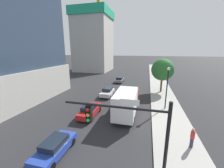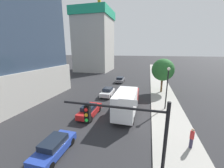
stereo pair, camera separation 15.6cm
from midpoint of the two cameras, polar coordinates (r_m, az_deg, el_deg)
The scene contains 11 objects.
sidewalk at distance 24.48m, azimuth 20.53°, elevation -6.91°, with size 4.34×120.00×0.15m, color #9E9B93.
construction_building at distance 58.39m, azimuth -7.69°, elevation 18.21°, with size 16.07×14.47×31.00m.
traffic_light_pole at distance 8.47m, azimuth 6.25°, elevation -17.05°, with size 6.23×0.48×5.65m.
street_lamp at distance 20.68m, azimuth 21.53°, elevation 0.74°, with size 0.44×0.44×5.96m.
street_tree at distance 28.95m, azimuth 19.83°, elevation 5.50°, with size 4.27×4.27×6.58m.
car_red at distance 18.57m, azimuth -9.35°, elevation -10.65°, with size 1.77×4.45×1.49m.
car_white at distance 25.80m, azimuth -2.08°, elevation -3.32°, with size 1.81×4.04×1.55m.
car_gray at distance 36.83m, azimuth 3.04°, elevation 1.84°, with size 1.79×4.38×1.45m.
car_blue at distance 13.28m, azimuth -22.69°, elevation -22.73°, with size 1.72×4.22×1.40m.
box_truck at distance 18.38m, azimuth 5.82°, elevation -7.01°, with size 2.47×7.95×3.38m.
pedestrian_red_shirt at distance 14.46m, azimuth 29.73°, elevation -18.51°, with size 0.34×0.34×1.81m.
Camera 1 is at (4.48, -2.85, 8.39)m, focal length 22.33 mm.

